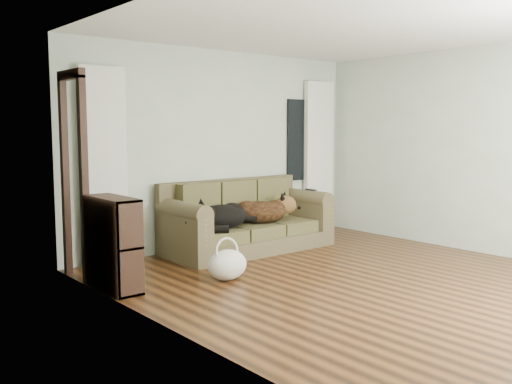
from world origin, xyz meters
TOP-DOWN VIEW (x-y plane):
  - floor at (0.00, 0.00)m, footprint 5.00×5.00m
  - ceiling at (0.00, 0.00)m, footprint 5.00×5.00m
  - wall_back at (0.00, 2.50)m, footprint 4.50×0.04m
  - wall_left at (-2.25, 0.00)m, footprint 0.04×5.00m
  - wall_right at (2.25, 0.00)m, footprint 0.04×5.00m
  - curtain_left at (-1.70, 2.42)m, footprint 0.55×0.08m
  - curtain_right at (1.80, 2.42)m, footprint 0.55×0.08m
  - window_pane at (1.45, 2.47)m, footprint 0.50×0.03m
  - door_casing at (-2.20, 2.05)m, footprint 0.07×0.60m
  - sofa at (0.07, 1.97)m, footprint 2.22×0.96m
  - dog_black_lab at (-0.46, 1.91)m, footprint 0.77×0.59m
  - dog_shepherd at (0.27, 1.93)m, footprint 0.87×0.82m
  - tv_remote at (1.07, 1.85)m, footprint 0.05×0.16m
  - tote_bag at (-1.03, 0.97)m, footprint 0.52×0.46m
  - bookshelf at (-2.09, 1.40)m, footprint 0.34×0.76m

SIDE VIEW (x-z plane):
  - floor at x=0.00m, z-range 0.00..0.00m
  - tote_bag at x=-1.03m, z-range 0.00..0.32m
  - sofa at x=0.07m, z-range 0.00..0.90m
  - dog_black_lab at x=-0.46m, z-range 0.33..0.63m
  - dog_shepherd at x=0.27m, z-range 0.33..0.65m
  - bookshelf at x=-2.09m, z-range 0.04..0.96m
  - tv_remote at x=1.07m, z-range 0.72..0.74m
  - door_casing at x=-2.20m, z-range 0.00..2.10m
  - curtain_left at x=-1.70m, z-range 0.02..2.27m
  - curtain_right at x=1.80m, z-range 0.02..2.27m
  - wall_back at x=0.00m, z-range 0.00..2.60m
  - wall_left at x=-2.25m, z-range 0.00..2.60m
  - wall_right at x=2.25m, z-range 0.00..2.60m
  - window_pane at x=1.45m, z-range 0.80..2.00m
  - ceiling at x=0.00m, z-range 2.60..2.60m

